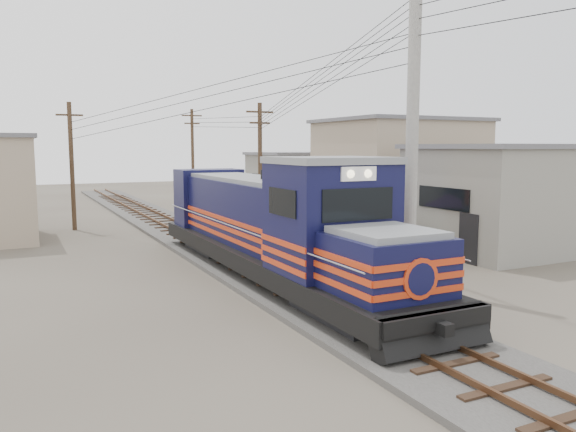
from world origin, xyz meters
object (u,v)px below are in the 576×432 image
locomotive (274,228)px  market_umbrella (367,204)px  billboard (393,190)px  vendor (370,231)px

locomotive → market_umbrella: 6.33m
locomotive → billboard: bearing=6.0°
billboard → vendor: billboard is taller
locomotive → billboard: size_ratio=4.31×
locomotive → market_umbrella: size_ratio=6.98×
locomotive → market_umbrella: locomotive is taller
locomotive → vendor: locomotive is taller
market_umbrella → vendor: 1.39m
billboard → vendor: size_ratio=2.21×
locomotive → vendor: (6.16, 3.17, -0.92)m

